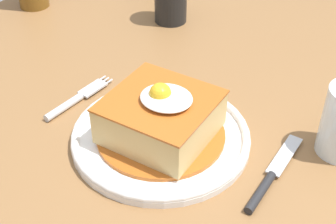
% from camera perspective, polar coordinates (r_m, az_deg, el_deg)
% --- Properties ---
extents(dining_table, '(1.24, 1.04, 0.77)m').
position_cam_1_polar(dining_table, '(0.83, 7.09, -6.11)').
color(dining_table, olive).
rests_on(dining_table, ground_plane).
extents(main_plate, '(0.26, 0.26, 0.02)m').
position_cam_1_polar(main_plate, '(0.70, -0.85, -2.85)').
color(main_plate, white).
rests_on(main_plate, dining_table).
extents(sandwich_meal, '(0.19, 0.19, 0.09)m').
position_cam_1_polar(sandwich_meal, '(0.68, -0.85, -0.70)').
color(sandwich_meal, '#B75B1E').
rests_on(sandwich_meal, main_plate).
extents(fork, '(0.03, 0.14, 0.01)m').
position_cam_1_polar(fork, '(0.79, -11.09, 1.32)').
color(fork, silver).
rests_on(fork, dining_table).
extents(knife, '(0.02, 0.17, 0.01)m').
position_cam_1_polar(knife, '(0.65, 11.72, -7.98)').
color(knife, '#262628').
rests_on(knife, dining_table).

